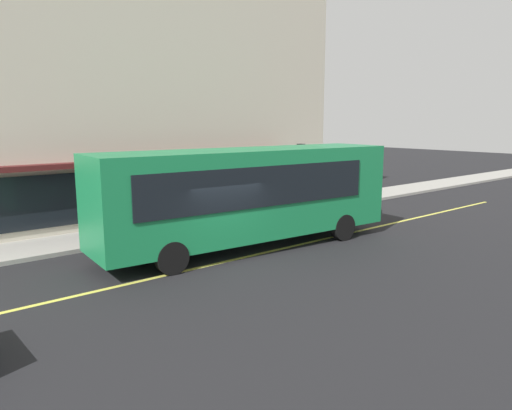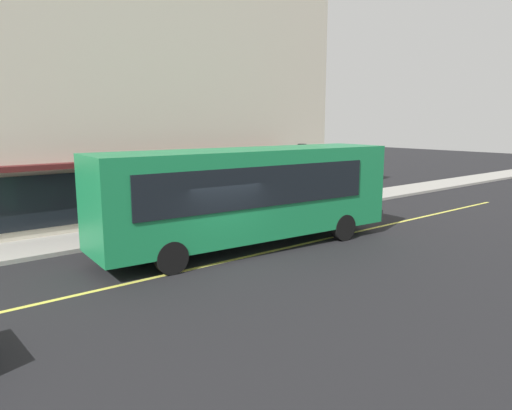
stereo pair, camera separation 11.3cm
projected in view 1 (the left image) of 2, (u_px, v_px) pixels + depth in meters
ground at (222, 262)px, 15.20m from camera, size 120.00×120.00×0.00m
sidewalk at (146, 231)px, 19.17m from camera, size 80.00×2.49×0.15m
lane_centre_stripe at (222, 262)px, 15.20m from camera, size 36.00×0.16×0.01m
storefront_building at (88, 85)px, 22.69m from camera, size 22.92×9.84×12.31m
bus at (250, 193)px, 16.63m from camera, size 11.28×3.33×3.50m
traffic_light at (301, 161)px, 23.24m from camera, size 0.30×0.52×3.20m
pedestrian_waiting at (311, 181)px, 25.78m from camera, size 0.34×0.34×1.80m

